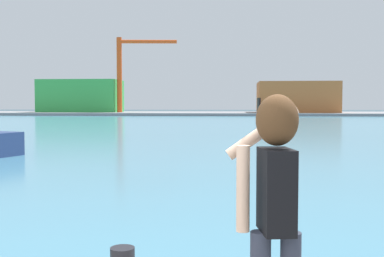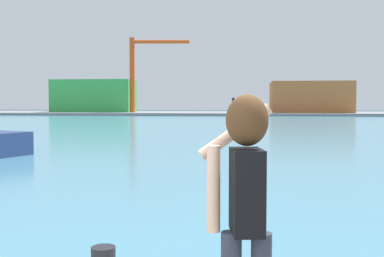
{
  "view_description": "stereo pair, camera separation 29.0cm",
  "coord_description": "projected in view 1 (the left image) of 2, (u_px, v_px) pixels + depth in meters",
  "views": [
    {
      "loc": [
        0.77,
        -2.37,
        2.32
      ],
      "look_at": [
        -0.1,
        7.52,
        1.79
      ],
      "focal_mm": 44.91,
      "sensor_mm": 36.0,
      "label": 1
    },
    {
      "loc": [
        1.06,
        -2.34,
        2.32
      ],
      "look_at": [
        -0.1,
        7.52,
        1.79
      ],
      "focal_mm": 44.91,
      "sensor_mm": 36.0,
      "label": 2
    }
  ],
  "objects": [
    {
      "name": "ground_plane",
      "position": [
        227.0,
        124.0,
        52.28
      ],
      "size": [
        220.0,
        220.0,
        0.0
      ],
      "primitive_type": "plane",
      "color": "#334751"
    },
    {
      "name": "harbor_water",
      "position": [
        227.0,
        123.0,
        54.27
      ],
      "size": [
        140.0,
        100.0,
        0.02
      ],
      "primitive_type": "cube",
      "color": "teal",
      "rests_on": "ground_plane"
    },
    {
      "name": "warehouse_left",
      "position": [
        81.0,
        96.0,
        97.14
      ],
      "size": [
        15.73,
        8.65,
        6.46
      ],
      "primitive_type": "cube",
      "color": "green",
      "rests_on": "far_shore_dock"
    },
    {
      "name": "person_photographer",
      "position": [
        274.0,
        196.0,
        3.2
      ],
      "size": [
        0.53,
        0.55,
        1.74
      ],
      "rotation": [
        0.0,
        0.0,
        1.73
      ],
      "color": "#2D3342",
      "rests_on": "quay_promenade"
    },
    {
      "name": "port_crane",
      "position": [
        127.0,
        66.0,
        92.79
      ],
      "size": [
        11.61,
        2.03,
        14.46
      ],
      "color": "#D84C19",
      "rests_on": "far_shore_dock"
    },
    {
      "name": "far_shore_dock",
      "position": [
        230.0,
        114.0,
        94.05
      ],
      "size": [
        140.0,
        20.0,
        0.5
      ],
      "primitive_type": "cube",
      "color": "gray",
      "rests_on": "ground_plane"
    },
    {
      "name": "warehouse_right",
      "position": [
        296.0,
        97.0,
        92.56
      ],
      "size": [
        14.8,
        11.47,
        5.83
      ],
      "primitive_type": "cube",
      "color": "#B26633",
      "rests_on": "far_shore_dock"
    }
  ]
}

